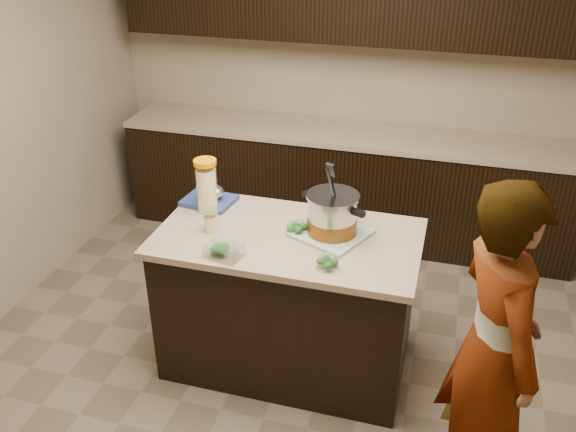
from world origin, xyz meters
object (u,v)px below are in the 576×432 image
Objects in this scene: person at (493,348)px; island at (288,301)px; stock_pot at (332,216)px; lemonade_pitcher at (207,188)px.

island is at bearing 38.78° from person.
stock_pot is 1.09m from person.
stock_pot is 1.28× the size of lemonade_pitcher.
person reaches higher than island.
person is (0.87, -0.63, -0.20)m from stock_pot.
lemonade_pitcher is at bearing 42.43° from person.
lemonade_pitcher is 0.20× the size of person.
lemonade_pitcher is 1.80m from person.
island is 0.82m from lemonade_pitcher.
person reaches higher than stock_pot.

